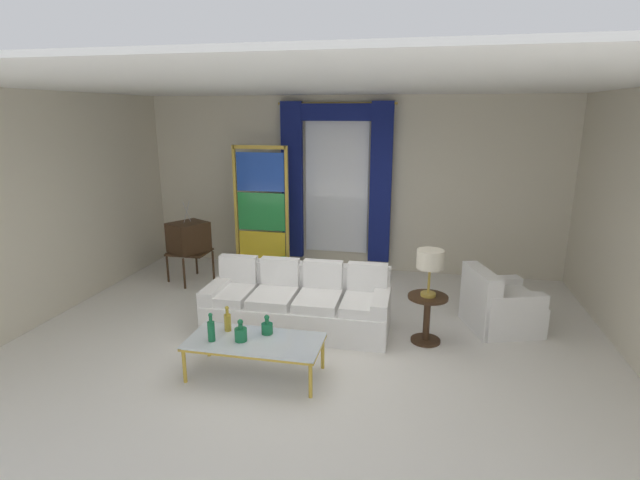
% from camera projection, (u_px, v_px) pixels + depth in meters
% --- Properties ---
extents(ground_plane, '(16.00, 16.00, 0.00)m').
position_uv_depth(ground_plane, '(311.00, 341.00, 5.98)').
color(ground_plane, white).
extents(wall_rear, '(8.00, 0.12, 3.00)m').
position_uv_depth(wall_rear, '(350.00, 184.00, 8.49)').
color(wall_rear, beige).
rests_on(wall_rear, ground).
extents(wall_left, '(0.12, 7.00, 3.00)m').
position_uv_depth(wall_left, '(68.00, 201.00, 6.90)').
color(wall_left, beige).
rests_on(wall_left, ground).
extents(ceiling_slab, '(8.00, 7.60, 0.04)m').
position_uv_depth(ceiling_slab, '(324.00, 87.00, 5.96)').
color(ceiling_slab, white).
extents(curtained_window, '(2.00, 0.17, 2.70)m').
position_uv_depth(curtained_window, '(336.00, 171.00, 8.31)').
color(curtained_window, white).
rests_on(curtained_window, ground).
extents(couch_white_long, '(2.35, 0.95, 0.86)m').
position_uv_depth(couch_white_long, '(299.00, 304.00, 6.33)').
color(couch_white_long, white).
rests_on(couch_white_long, ground).
extents(coffee_table, '(1.42, 0.66, 0.41)m').
position_uv_depth(coffee_table, '(255.00, 343.00, 5.12)').
color(coffee_table, silver).
rests_on(coffee_table, ground).
extents(bottle_blue_decanter, '(0.08, 0.08, 0.31)m').
position_uv_depth(bottle_blue_decanter, '(211.00, 330.00, 5.06)').
color(bottle_blue_decanter, '#196B3D').
rests_on(bottle_blue_decanter, coffee_table).
extents(bottle_crystal_tall, '(0.13, 0.13, 0.24)m').
position_uv_depth(bottle_crystal_tall, '(241.00, 333.00, 5.07)').
color(bottle_crystal_tall, '#196B3D').
rests_on(bottle_crystal_tall, coffee_table).
extents(bottle_amber_squat, '(0.07, 0.07, 0.29)m').
position_uv_depth(bottle_amber_squat, '(228.00, 321.00, 5.29)').
color(bottle_amber_squat, gold).
rests_on(bottle_amber_squat, coffee_table).
extents(bottle_ruby_flask, '(0.12, 0.12, 0.22)m').
position_uv_depth(bottle_ruby_flask, '(267.00, 327.00, 5.23)').
color(bottle_ruby_flask, '#196B3D').
rests_on(bottle_ruby_flask, coffee_table).
extents(vintage_tv, '(0.73, 0.76, 1.35)m').
position_uv_depth(vintage_tv, '(188.00, 239.00, 7.93)').
color(vintage_tv, '#382314').
rests_on(vintage_tv, ground).
extents(armchair_white, '(1.03, 1.02, 0.80)m').
position_uv_depth(armchair_white, '(498.00, 307.00, 6.27)').
color(armchair_white, white).
rests_on(armchair_white, ground).
extents(stained_glass_divider, '(0.95, 0.05, 2.20)m').
position_uv_depth(stained_glass_divider, '(261.00, 214.00, 8.20)').
color(stained_glass_divider, gold).
rests_on(stained_glass_divider, ground).
extents(peacock_figurine, '(0.44, 0.60, 0.50)m').
position_uv_depth(peacock_figurine, '(281.00, 271.00, 7.94)').
color(peacock_figurine, beige).
rests_on(peacock_figurine, ground).
extents(round_side_table, '(0.48, 0.48, 0.59)m').
position_uv_depth(round_side_table, '(427.00, 314.00, 5.88)').
color(round_side_table, '#382314').
rests_on(round_side_table, ground).
extents(table_lamp_brass, '(0.32, 0.32, 0.57)m').
position_uv_depth(table_lamp_brass, '(430.00, 261.00, 5.71)').
color(table_lamp_brass, '#B29338').
rests_on(table_lamp_brass, round_side_table).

